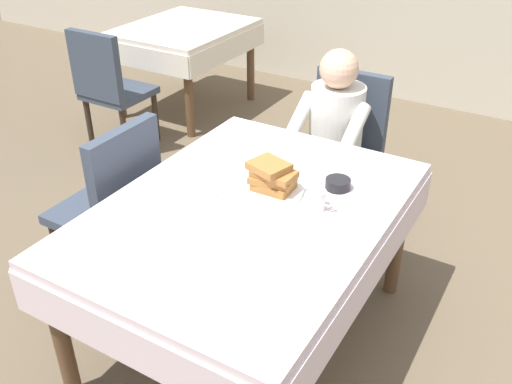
{
  "coord_description": "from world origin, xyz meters",
  "views": [
    {
      "loc": [
        1.03,
        -1.68,
        2.0
      ],
      "look_at": [
        0.01,
        0.05,
        0.79
      ],
      "focal_mm": 39.69,
      "sensor_mm": 36.0,
      "label": 1
    }
  ],
  "objects_px": {
    "diner_person": "(333,130)",
    "background_chair_empty": "(108,84)",
    "fork_left_of_plate": "(231,182)",
    "background_table_far": "(185,39)",
    "chair_diner": "(342,142)",
    "chair_left_side": "(115,199)",
    "plate_breakfast": "(271,190)",
    "bowl_butter": "(338,184)",
    "cup_coffee": "(317,199)",
    "dining_table_main": "(248,224)",
    "knife_right_of_plate": "(308,206)",
    "breakfast_stack": "(272,176)",
    "spoon_near_edge": "(234,231)"
  },
  "relations": [
    {
      "from": "chair_left_side",
      "to": "plate_breakfast",
      "type": "bearing_deg",
      "value": -79.3
    },
    {
      "from": "diner_person",
      "to": "knife_right_of_plate",
      "type": "height_order",
      "value": "diner_person"
    },
    {
      "from": "diner_person",
      "to": "plate_breakfast",
      "type": "distance_m",
      "value": 0.87
    },
    {
      "from": "knife_right_of_plate",
      "to": "chair_left_side",
      "type": "bearing_deg",
      "value": 96.82
    },
    {
      "from": "plate_breakfast",
      "to": "breakfast_stack",
      "type": "relative_size",
      "value": 1.31
    },
    {
      "from": "background_chair_empty",
      "to": "chair_left_side",
      "type": "bearing_deg",
      "value": -45.61
    },
    {
      "from": "fork_left_of_plate",
      "to": "background_table_far",
      "type": "xyz_separation_m",
      "value": [
        -1.77,
        2.01,
        -0.12
      ]
    },
    {
      "from": "chair_left_side",
      "to": "background_table_far",
      "type": "relative_size",
      "value": 0.83
    },
    {
      "from": "knife_right_of_plate",
      "to": "spoon_near_edge",
      "type": "height_order",
      "value": "same"
    },
    {
      "from": "chair_diner",
      "to": "bowl_butter",
      "type": "relative_size",
      "value": 8.45
    },
    {
      "from": "background_table_far",
      "to": "background_chair_empty",
      "type": "xyz_separation_m",
      "value": [
        0.0,
        -0.95,
        -0.09
      ]
    },
    {
      "from": "chair_diner",
      "to": "knife_right_of_plate",
      "type": "distance_m",
      "value": 1.1
    },
    {
      "from": "background_table_far",
      "to": "breakfast_stack",
      "type": "bearing_deg",
      "value": -45.32
    },
    {
      "from": "knife_right_of_plate",
      "to": "spoon_near_edge",
      "type": "relative_size",
      "value": 1.33
    },
    {
      "from": "plate_breakfast",
      "to": "cup_coffee",
      "type": "distance_m",
      "value": 0.23
    },
    {
      "from": "background_table_far",
      "to": "background_chair_empty",
      "type": "height_order",
      "value": "background_chair_empty"
    },
    {
      "from": "bowl_butter",
      "to": "background_chair_empty",
      "type": "xyz_separation_m",
      "value": [
        -2.19,
        0.86,
        -0.23
      ]
    },
    {
      "from": "spoon_near_edge",
      "to": "chair_left_side",
      "type": "bearing_deg",
      "value": 155.48
    },
    {
      "from": "breakfast_stack",
      "to": "spoon_near_edge",
      "type": "xyz_separation_m",
      "value": [
        0.02,
        -0.33,
        -0.07
      ]
    },
    {
      "from": "plate_breakfast",
      "to": "bowl_butter",
      "type": "height_order",
      "value": "bowl_butter"
    },
    {
      "from": "dining_table_main",
      "to": "bowl_butter",
      "type": "relative_size",
      "value": 13.85
    },
    {
      "from": "fork_left_of_plate",
      "to": "dining_table_main",
      "type": "bearing_deg",
      "value": -130.07
    },
    {
      "from": "bowl_butter",
      "to": "background_chair_empty",
      "type": "height_order",
      "value": "background_chair_empty"
    },
    {
      "from": "dining_table_main",
      "to": "chair_diner",
      "type": "distance_m",
      "value": 1.18
    },
    {
      "from": "chair_diner",
      "to": "chair_left_side",
      "type": "distance_m",
      "value": 1.37
    },
    {
      "from": "background_table_far",
      "to": "bowl_butter",
      "type": "bearing_deg",
      "value": -39.57
    },
    {
      "from": "diner_person",
      "to": "breakfast_stack",
      "type": "relative_size",
      "value": 5.25
    },
    {
      "from": "fork_left_of_plate",
      "to": "knife_right_of_plate",
      "type": "bearing_deg",
      "value": -91.83
    },
    {
      "from": "background_chair_empty",
      "to": "plate_breakfast",
      "type": "bearing_deg",
      "value": -27.94
    },
    {
      "from": "dining_table_main",
      "to": "fork_left_of_plate",
      "type": "bearing_deg",
      "value": 141.77
    },
    {
      "from": "bowl_butter",
      "to": "dining_table_main",
      "type": "bearing_deg",
      "value": -128.63
    },
    {
      "from": "background_chair_empty",
      "to": "chair_diner",
      "type": "bearing_deg",
      "value": -0.61
    },
    {
      "from": "fork_left_of_plate",
      "to": "knife_right_of_plate",
      "type": "relative_size",
      "value": 0.9
    },
    {
      "from": "spoon_near_edge",
      "to": "background_table_far",
      "type": "xyz_separation_m",
      "value": [
        -1.98,
        2.32,
        -0.12
      ]
    },
    {
      "from": "plate_breakfast",
      "to": "spoon_near_edge",
      "type": "xyz_separation_m",
      "value": [
        0.02,
        -0.33,
        -0.01
      ]
    },
    {
      "from": "chair_diner",
      "to": "spoon_near_edge",
      "type": "xyz_separation_m",
      "value": [
        0.11,
        -1.35,
        0.21
      ]
    },
    {
      "from": "bowl_butter",
      "to": "fork_left_of_plate",
      "type": "bearing_deg",
      "value": -155.36
    },
    {
      "from": "diner_person",
      "to": "background_table_far",
      "type": "height_order",
      "value": "diner_person"
    },
    {
      "from": "diner_person",
      "to": "background_chair_empty",
      "type": "bearing_deg",
      "value": -5.36
    },
    {
      "from": "knife_right_of_plate",
      "to": "background_chair_empty",
      "type": "xyz_separation_m",
      "value": [
        -2.15,
        1.06,
        -0.21
      ]
    },
    {
      "from": "diner_person",
      "to": "knife_right_of_plate",
      "type": "bearing_deg",
      "value": 107.36
    },
    {
      "from": "chair_left_side",
      "to": "diner_person",
      "type": "bearing_deg",
      "value": -34.97
    },
    {
      "from": "plate_breakfast",
      "to": "breakfast_stack",
      "type": "distance_m",
      "value": 0.07
    },
    {
      "from": "knife_right_of_plate",
      "to": "plate_breakfast",
      "type": "bearing_deg",
      "value": 83.29
    },
    {
      "from": "chair_diner",
      "to": "breakfast_stack",
      "type": "bearing_deg",
      "value": 95.06
    },
    {
      "from": "diner_person",
      "to": "background_chair_empty",
      "type": "relative_size",
      "value": 1.2
    },
    {
      "from": "breakfast_stack",
      "to": "background_table_far",
      "type": "height_order",
      "value": "breakfast_stack"
    },
    {
      "from": "chair_diner",
      "to": "cup_coffee",
      "type": "bearing_deg",
      "value": 106.74
    },
    {
      "from": "dining_table_main",
      "to": "fork_left_of_plate",
      "type": "distance_m",
      "value": 0.23
    },
    {
      "from": "breakfast_stack",
      "to": "background_chair_empty",
      "type": "height_order",
      "value": "background_chair_empty"
    }
  ]
}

